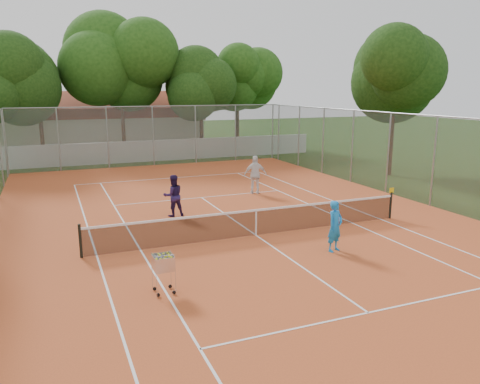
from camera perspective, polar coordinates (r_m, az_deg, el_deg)
name	(u,v)px	position (r m, az deg, el deg)	size (l,w,h in m)	color
ground	(256,236)	(16.79, 1.95, -5.36)	(120.00, 120.00, 0.00)	#1A350E
court_pad	(256,236)	(16.79, 1.95, -5.33)	(18.00, 34.00, 0.02)	#C05225
court_lines	(256,235)	(16.78, 1.95, -5.29)	(10.98, 23.78, 0.01)	white
tennis_net	(256,222)	(16.64, 1.97, -3.69)	(11.88, 0.10, 0.98)	black
perimeter_fence	(256,181)	(16.29, 2.00, 1.35)	(18.00, 34.00, 4.00)	slate
boundary_wall	(148,151)	(34.48, -11.15, 4.93)	(26.00, 0.30, 1.50)	silver
clubhouse	(102,122)	(43.90, -16.43, 8.14)	(16.40, 9.00, 4.40)	beige
tropical_trees	(138,91)	(37.15, -12.37, 11.98)	(29.00, 19.00, 10.00)	black
player_near	(335,226)	(15.27, 11.52, -4.10)	(0.60, 0.40, 1.66)	#1981D7
player_far_left	(173,196)	(19.25, -8.14, -0.44)	(0.84, 0.65, 1.72)	#251747
player_far_right	(255,175)	(23.20, 1.90, 2.12)	(1.12, 0.47, 1.91)	white
ball_hopper	(164,273)	(12.21, -9.30, -9.66)	(0.53, 0.53, 1.11)	silver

